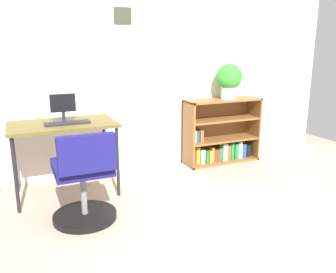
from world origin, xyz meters
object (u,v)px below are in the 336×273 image
object	(u,v)px
office_chair	(84,183)
potted_plant_on_shelf	(229,79)
bookshelf_low	(219,135)
keyboard	(67,123)
desk	(63,129)
monitor	(63,109)

from	to	relation	value
office_chair	potted_plant_on_shelf	size ratio (longest dim) A/B	1.87
office_chair	bookshelf_low	distance (m)	2.05
keyboard	bookshelf_low	distance (m)	1.92
potted_plant_on_shelf	desk	bearing A→B (deg)	-173.82
desk	monitor	distance (m)	0.19
potted_plant_on_shelf	office_chair	bearing A→B (deg)	-155.55
office_chair	bookshelf_low	bearing A→B (deg)	26.60
keyboard	potted_plant_on_shelf	distance (m)	1.97
bookshelf_low	keyboard	bearing A→B (deg)	-169.71
desk	monitor	world-z (taller)	monitor
potted_plant_on_shelf	bookshelf_low	bearing A→B (deg)	143.70
bookshelf_low	potted_plant_on_shelf	size ratio (longest dim) A/B	2.27
desk	keyboard	world-z (taller)	keyboard
monitor	office_chair	xyz separation A→B (m)	(0.03, -0.72, -0.48)
keyboard	office_chair	bearing A→B (deg)	-88.22
monitor	potted_plant_on_shelf	xyz separation A→B (m)	(1.94, 0.15, 0.20)
bookshelf_low	office_chair	bearing A→B (deg)	-153.40
monitor	potted_plant_on_shelf	distance (m)	1.95
monitor	bookshelf_low	world-z (taller)	monitor
bookshelf_low	potted_plant_on_shelf	xyz separation A→B (m)	(0.07, -0.05, 0.68)
office_chair	potted_plant_on_shelf	bearing A→B (deg)	24.45
keyboard	office_chair	xyz separation A→B (m)	(0.02, -0.58, -0.38)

